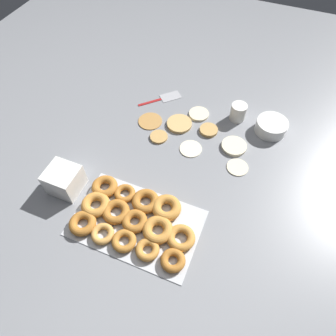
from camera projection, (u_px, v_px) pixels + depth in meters
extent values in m
plane|color=gray|center=(184.00, 153.00, 1.31)|extent=(3.00, 3.00, 0.00)
cylinder|color=#B27F42|center=(150.00, 121.00, 1.42)|extent=(0.11, 0.11, 0.01)
cylinder|color=tan|center=(209.00, 130.00, 1.38)|extent=(0.08, 0.08, 0.02)
cylinder|color=beige|center=(234.00, 146.00, 1.32)|extent=(0.11, 0.11, 0.02)
cylinder|color=tan|center=(179.00, 124.00, 1.40)|extent=(0.12, 0.12, 0.01)
cylinder|color=beige|center=(191.00, 148.00, 1.32)|extent=(0.10, 0.10, 0.01)
cylinder|color=beige|center=(238.00, 167.00, 1.26)|extent=(0.09, 0.09, 0.01)
cylinder|color=tan|center=(159.00, 137.00, 1.36)|extent=(0.08, 0.08, 0.01)
cylinder|color=beige|center=(199.00, 114.00, 1.44)|extent=(0.10, 0.10, 0.01)
cube|color=silver|center=(137.00, 223.00, 1.11)|extent=(0.47, 0.29, 0.01)
torus|color=#AD6B28|center=(83.00, 223.00, 1.09)|extent=(0.10, 0.10, 0.03)
torus|color=#D19347|center=(103.00, 234.00, 1.07)|extent=(0.08, 0.08, 0.02)
torus|color=#B7752D|center=(124.00, 241.00, 1.05)|extent=(0.09, 0.09, 0.03)
torus|color=#C68438|center=(147.00, 250.00, 1.03)|extent=(0.08, 0.08, 0.03)
torus|color=#AD6B28|center=(173.00, 260.00, 1.01)|extent=(0.09, 0.09, 0.03)
torus|color=#C68438|center=(96.00, 205.00, 1.13)|extent=(0.11, 0.11, 0.03)
torus|color=#AD6B28|center=(116.00, 212.00, 1.12)|extent=(0.10, 0.10, 0.03)
torus|color=#AD6B28|center=(135.00, 221.00, 1.10)|extent=(0.10, 0.10, 0.03)
torus|color=#C68438|center=(158.00, 230.00, 1.07)|extent=(0.11, 0.11, 0.04)
torus|color=#C68438|center=(181.00, 238.00, 1.06)|extent=(0.10, 0.10, 0.03)
torus|color=#AD6B28|center=(105.00, 187.00, 1.18)|extent=(0.10, 0.10, 0.03)
torus|color=#AD6B28|center=(125.00, 193.00, 1.17)|extent=(0.08, 0.08, 0.02)
torus|color=#AD6B28|center=(146.00, 201.00, 1.14)|extent=(0.11, 0.11, 0.03)
torus|color=#C68438|center=(166.00, 208.00, 1.12)|extent=(0.11, 0.11, 0.04)
cylinder|color=white|center=(271.00, 126.00, 1.36)|extent=(0.14, 0.14, 0.06)
cube|color=white|center=(67.00, 185.00, 1.20)|extent=(0.12, 0.12, 0.03)
cube|color=white|center=(65.00, 182.00, 1.17)|extent=(0.12, 0.12, 0.03)
cube|color=white|center=(63.00, 178.00, 1.15)|extent=(0.12, 0.12, 0.03)
cube|color=white|center=(61.00, 174.00, 1.13)|extent=(0.12, 0.12, 0.03)
cylinder|color=white|center=(238.00, 112.00, 1.40)|extent=(0.07, 0.07, 0.08)
cube|color=maroon|center=(150.00, 102.00, 1.50)|extent=(0.10, 0.10, 0.01)
cube|color=#A8A8AD|center=(171.00, 96.00, 1.52)|extent=(0.11, 0.11, 0.01)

